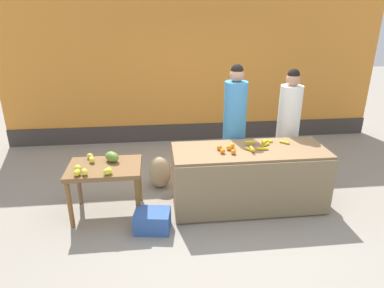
{
  "coord_description": "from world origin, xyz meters",
  "views": [
    {
      "loc": [
        -0.82,
        -4.1,
        2.58
      ],
      "look_at": [
        -0.35,
        0.15,
        0.9
      ],
      "focal_mm": 31.62,
      "sensor_mm": 36.0,
      "label": 1
    }
  ],
  "objects_px": {
    "produce_crate": "(152,221)",
    "produce_sack": "(160,172)",
    "vendor_woman_white_shirt": "(288,127)",
    "vendor_woman_blue_shirt": "(234,127)"
  },
  "relations": [
    {
      "from": "vendor_woman_white_shirt",
      "to": "produce_crate",
      "type": "relative_size",
      "value": 4.11
    },
    {
      "from": "produce_crate",
      "to": "produce_sack",
      "type": "bearing_deg",
      "value": 83.73
    },
    {
      "from": "vendor_woman_white_shirt",
      "to": "produce_crate",
      "type": "bearing_deg",
      "value": -151.63
    },
    {
      "from": "produce_crate",
      "to": "produce_sack",
      "type": "distance_m",
      "value": 1.14
    },
    {
      "from": "produce_crate",
      "to": "vendor_woman_white_shirt",
      "type": "bearing_deg",
      "value": 28.37
    },
    {
      "from": "vendor_woman_white_shirt",
      "to": "produce_sack",
      "type": "xyz_separation_m",
      "value": [
        -2.01,
        -0.03,
        -0.66
      ]
    },
    {
      "from": "vendor_woman_blue_shirt",
      "to": "vendor_woman_white_shirt",
      "type": "bearing_deg",
      "value": 3.33
    },
    {
      "from": "produce_crate",
      "to": "vendor_woman_blue_shirt",
      "type": "bearing_deg",
      "value": 40.96
    },
    {
      "from": "vendor_woman_white_shirt",
      "to": "vendor_woman_blue_shirt",
      "type": "bearing_deg",
      "value": -176.67
    },
    {
      "from": "vendor_woman_white_shirt",
      "to": "produce_sack",
      "type": "relative_size",
      "value": 3.53
    }
  ]
}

